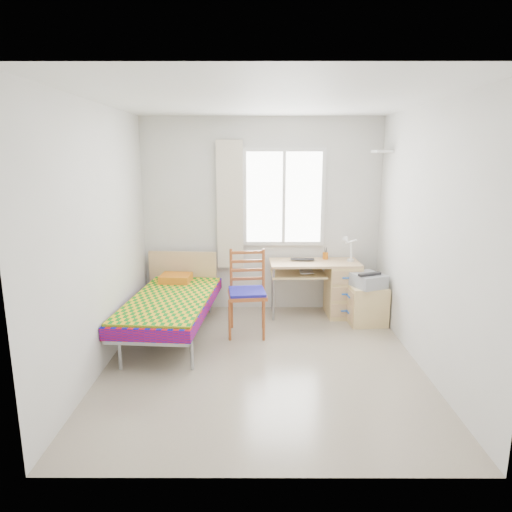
{
  "coord_description": "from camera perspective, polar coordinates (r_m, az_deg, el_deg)",
  "views": [
    {
      "loc": [
        -0.06,
        -4.39,
        2.1
      ],
      "look_at": [
        -0.07,
        0.55,
        1.01
      ],
      "focal_mm": 32.0,
      "sensor_mm": 36.0,
      "label": 1
    }
  ],
  "objects": [
    {
      "name": "bed",
      "position": [
        5.51,
        -10.49,
        -5.67
      ],
      "size": [
        1.05,
        1.99,
        0.84
      ],
      "rotation": [
        0.0,
        0.0,
        -0.08
      ],
      "color": "#989BA0",
      "rests_on": "floor"
    },
    {
      "name": "floating_shelf",
      "position": [
        6.0,
        15.47,
        12.5
      ],
      "size": [
        0.2,
        0.32,
        0.03
      ],
      "primitive_type": "cube",
      "color": "white",
      "rests_on": "wall_right"
    },
    {
      "name": "task_lamp",
      "position": [
        5.99,
        11.48,
        1.23
      ],
      "size": [
        0.21,
        0.31,
        0.37
      ],
      "rotation": [
        0.0,
        0.0,
        0.3
      ],
      "color": "white",
      "rests_on": "desk"
    },
    {
      "name": "wall_left",
      "position": [
        4.72,
        -18.92,
        2.03
      ],
      "size": [
        0.0,
        3.5,
        3.5
      ],
      "primitive_type": "plane",
      "rotation": [
        1.57,
        0.0,
        1.57
      ],
      "color": "silver",
      "rests_on": "ground"
    },
    {
      "name": "ceiling",
      "position": [
        4.42,
        0.94,
        18.95
      ],
      "size": [
        3.5,
        3.5,
        0.0
      ],
      "primitive_type": "plane",
      "rotation": [
        3.14,
        0.0,
        0.0
      ],
      "color": "white",
      "rests_on": "wall_back"
    },
    {
      "name": "pen_cup",
      "position": [
        6.21,
        8.66,
        0.01
      ],
      "size": [
        0.09,
        0.09,
        0.09
      ],
      "primitive_type": "cylinder",
      "rotation": [
        0.0,
        0.0,
        -0.31
      ],
      "color": "#CC5E16",
      "rests_on": "desk"
    },
    {
      "name": "chair",
      "position": [
        5.43,
        -1.05,
        -3.94
      ],
      "size": [
        0.48,
        0.48,
        1.01
      ],
      "rotation": [
        0.0,
        0.0,
        0.12
      ],
      "color": "#9B5A1E",
      "rests_on": "floor"
    },
    {
      "name": "printer",
      "position": [
        5.87,
        13.76,
        -2.89
      ],
      "size": [
        0.47,
        0.5,
        0.17
      ],
      "rotation": [
        0.0,
        0.0,
        0.41
      ],
      "color": "#9D9FA5",
      "rests_on": "cabinet"
    },
    {
      "name": "laptop",
      "position": [
        6.05,
        5.83,
        -0.55
      ],
      "size": [
        0.33,
        0.22,
        0.02
      ],
      "primitive_type": "imported",
      "rotation": [
        0.0,
        0.0,
        -0.07
      ],
      "color": "black",
      "rests_on": "desk"
    },
    {
      "name": "curtain",
      "position": [
        6.12,
        -3.27,
        6.34
      ],
      "size": [
        0.35,
        0.05,
        1.7
      ],
      "primitive_type": "cube",
      "color": "beige",
      "rests_on": "wall_back"
    },
    {
      "name": "cabinet",
      "position": [
        5.98,
        13.66,
        -5.94
      ],
      "size": [
        0.49,
        0.44,
        0.5
      ],
      "rotation": [
        0.0,
        0.0,
        0.08
      ],
      "color": "tan",
      "rests_on": "floor"
    },
    {
      "name": "window",
      "position": [
        6.16,
        3.5,
        7.31
      ],
      "size": [
        1.1,
        0.04,
        1.3
      ],
      "color": "white",
      "rests_on": "wall_back"
    },
    {
      "name": "wall_back",
      "position": [
        6.2,
        0.68,
        5.04
      ],
      "size": [
        3.2,
        0.0,
        3.2
      ],
      "primitive_type": "plane",
      "rotation": [
        1.57,
        0.0,
        0.0
      ],
      "color": "silver",
      "rests_on": "ground"
    },
    {
      "name": "book",
      "position": [
        6.1,
        5.48,
        -1.93
      ],
      "size": [
        0.18,
        0.24,
        0.02
      ],
      "primitive_type": "imported",
      "rotation": [
        0.0,
        0.0,
        -0.01
      ],
      "color": "gray",
      "rests_on": "desk"
    },
    {
      "name": "floor",
      "position": [
        4.87,
        0.83,
        -13.08
      ],
      "size": [
        3.5,
        3.5,
        0.0
      ],
      "primitive_type": "plane",
      "color": "#BCAD93",
      "rests_on": "ground"
    },
    {
      "name": "wall_right",
      "position": [
        4.76,
        20.52,
        2.0
      ],
      "size": [
        0.0,
        3.5,
        3.5
      ],
      "primitive_type": "plane",
      "rotation": [
        1.57,
        0.0,
        -1.57
      ],
      "color": "silver",
      "rests_on": "ground"
    },
    {
      "name": "desk",
      "position": [
        6.18,
        10.1,
        -3.72
      ],
      "size": [
        1.19,
        0.58,
        0.73
      ],
      "rotation": [
        0.0,
        0.0,
        0.04
      ],
      "color": "tan",
      "rests_on": "floor"
    }
  ]
}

